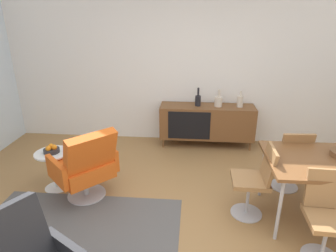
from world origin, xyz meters
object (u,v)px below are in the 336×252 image
sideboard (207,122)px  side_table_round (54,166)px  lounge_chair_red (86,165)px  vase_sculptural_dark (218,101)px  vase_ceramic_small (240,101)px  vase_cobalt (198,100)px  dining_chair_near_window (256,179)px  dining_chair_front_left (328,214)px  dining_chair_back_left (291,158)px  fruit_bowl (51,149)px

sideboard → side_table_round: sideboard is taller
lounge_chair_red → vase_sculptural_dark: bearing=45.4°
lounge_chair_red → vase_ceramic_small: bearing=40.0°
vase_cobalt → side_table_round: size_ratio=0.59×
vase_sculptural_dark → side_table_round: size_ratio=0.56×
dining_chair_near_window → dining_chair_front_left: bearing=-45.8°
dining_chair_front_left → lounge_chair_red: (-2.54, 0.71, -0.00)m
dining_chair_back_left → fruit_bowl: size_ratio=4.28×
vase_ceramic_small → lounge_chair_red: 2.71m
sideboard → dining_chair_near_window: bearing=-75.9°
vase_cobalt → fruit_bowl: size_ratio=1.55×
lounge_chair_red → side_table_round: bearing=159.7°
sideboard → lounge_chair_red: lounge_chair_red is taller
dining_chair_back_left → vase_ceramic_small: bearing=110.0°
vase_sculptural_dark → fruit_bowl: (-2.21, -1.54, -0.25)m
dining_chair_front_left → fruit_bowl: dining_chair_front_left is taller
sideboard → vase_ceramic_small: size_ratio=5.89×
vase_cobalt → vase_sculptural_dark: 0.34m
side_table_round → fruit_bowl: 0.24m
lounge_chair_red → side_table_round: lounge_chair_red is taller
dining_chair_back_left → dining_chair_near_window: (-0.54, -0.56, 0.00)m
sideboard → fruit_bowl: 2.55m
lounge_chair_red → dining_chair_front_left: bearing=-15.6°
vase_ceramic_small → dining_chair_front_left: vase_ceramic_small is taller
sideboard → dining_chair_back_left: dining_chair_back_left is taller
vase_cobalt → lounge_chair_red: bearing=-128.2°
dining_chair_near_window → side_table_round: size_ratio=1.65×
dining_chair_back_left → vase_cobalt: bearing=131.8°
dining_chair_near_window → side_table_round: dining_chair_near_window is taller
vase_ceramic_small → lounge_chair_red: (-2.06, -1.73, -0.35)m
lounge_chair_red → fruit_bowl: lounge_chair_red is taller
vase_ceramic_small → dining_chair_back_left: (0.48, -1.32, -0.35)m
dining_chair_front_left → lounge_chair_red: size_ratio=0.90×
dining_chair_front_left → lounge_chair_red: 2.63m
dining_chair_back_left → side_table_round: size_ratio=1.65×
side_table_round → sideboard: bearing=37.1°
side_table_round → fruit_bowl: bearing=74.8°
vase_ceramic_small → dining_chair_back_left: bearing=-70.0°
vase_sculptural_dark → vase_cobalt: bearing=180.0°
dining_chair_near_window → fruit_bowl: (-2.50, 0.34, 0.09)m
vase_cobalt → side_table_round: bearing=-140.6°
vase_ceramic_small → side_table_round: 3.04m
dining_chair_front_left → side_table_round: dining_chair_front_left is taller
dining_chair_back_left → side_table_round: bearing=-175.9°
dining_chair_front_left → dining_chair_back_left: same height
vase_ceramic_small → dining_chair_near_window: vase_ceramic_small is taller
vase_ceramic_small → fruit_bowl: size_ratio=1.36×
dining_chair_near_window → vase_ceramic_small: bearing=88.0°
vase_cobalt → vase_sculptural_dark: vase_cobalt is taller
sideboard → vase_cobalt: 0.41m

